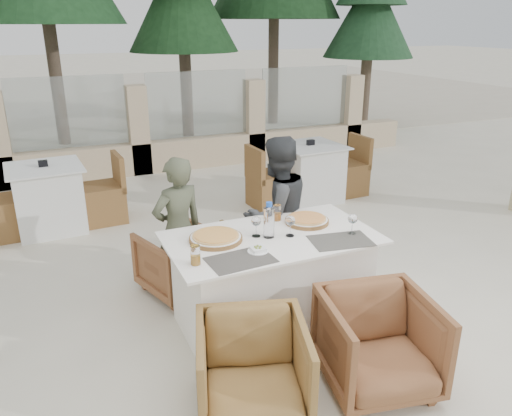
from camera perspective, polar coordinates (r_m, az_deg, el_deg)
name	(u,v)px	position (r m, az deg, el deg)	size (l,w,h in m)	color
ground	(264,326)	(4.14, 0.92, -13.35)	(80.00, 80.00, 0.00)	beige
sand_patch	(83,99)	(17.34, -19.15, 11.73)	(30.00, 16.00, 0.01)	beige
perimeter_wall_far	(138,124)	(8.19, -13.35, 9.33)	(10.00, 0.34, 1.60)	beige
pine_centre	(183,12)	(10.74, -8.38, 21.29)	(2.20, 2.20, 5.00)	#1B401D
pine_far_right	(370,25)	(11.87, 12.85, 19.71)	(1.98, 1.98, 4.50)	#204828
dining_table	(271,281)	(3.98, 1.76, -8.35)	(1.60, 0.90, 0.77)	white
placemat_near_left	(241,260)	(3.45, -1.77, -5.94)	(0.45, 0.30, 0.00)	#4F4943
placemat_near_right	(341,241)	(3.79, 9.65, -3.70)	(0.45, 0.30, 0.00)	#514E46
pizza_left	(216,237)	(3.75, -4.63, -3.35)	(0.40, 0.40, 0.05)	#CB651B
pizza_right	(307,220)	(4.08, 5.84, -1.38)	(0.36, 0.36, 0.05)	#CC541B
water_bottle	(269,220)	(3.75, 1.49, -1.36)	(0.08, 0.08, 0.28)	#9DB6CE
wine_glass_centre	(256,225)	(3.78, 0.01, -1.98)	(0.08, 0.08, 0.18)	silver
wine_glass_near	(290,225)	(3.79, 3.94, -1.92)	(0.08, 0.08, 0.18)	white
wine_glass_corner	(352,223)	(3.89, 10.96, -1.67)	(0.08, 0.08, 0.18)	white
beer_glass_left	(195,255)	(3.38, -6.95, -5.36)	(0.07, 0.07, 0.14)	orange
beer_glass_right	(277,213)	(4.10, 2.43, -0.54)	(0.07, 0.07, 0.13)	orange
olive_dish	(258,249)	(3.56, 0.22, -4.69)	(0.11, 0.11, 0.04)	white
armchair_far_left	(179,261)	(4.56, -8.78, -6.03)	(0.62, 0.63, 0.58)	brown
armchair_far_right	(260,246)	(4.85, 0.50, -4.33)	(0.57, 0.59, 0.54)	olive
armchair_near_left	(253,371)	(3.20, -0.40, -18.11)	(0.66, 0.68, 0.62)	olive
armchair_near_right	(378,343)	(3.49, 13.81, -14.79)	(0.70, 0.72, 0.65)	brown
diner_left	(178,230)	(4.30, -8.86, -2.51)	(0.47, 0.31, 1.28)	#4D533C
diner_right	(276,214)	(4.46, 2.34, -0.64)	(0.68, 0.53, 1.40)	#393B3E
bg_table_a	(48,198)	(6.28, -22.65, 1.02)	(1.64, 0.82, 0.77)	white
bg_table_b	(309,173)	(6.84, 6.13, 4.03)	(1.64, 0.82, 0.77)	silver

